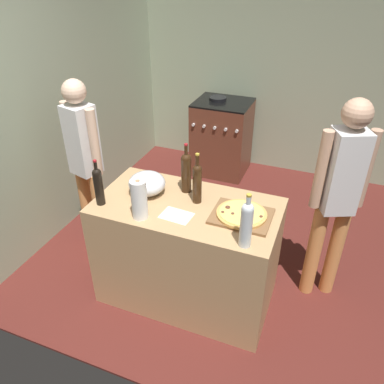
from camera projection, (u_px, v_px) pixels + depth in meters
ground_plane at (232, 230)px, 3.90m from camera, size 3.87×3.65×0.02m
kitchen_wall_rear at (276, 65)px, 4.46m from camera, size 3.87×0.10×2.60m
kitchen_wall_left at (76, 86)px, 3.74m from camera, size 0.10×3.65×2.60m
counter at (187, 252)px, 2.93m from camera, size 1.32×0.71×0.88m
cutting_board at (241, 216)px, 2.56m from camera, size 0.40×0.32×0.02m
pizza at (242, 214)px, 2.55m from camera, size 0.34×0.34×0.03m
mixing_bowl at (147, 183)px, 2.79m from camera, size 0.27×0.27×0.17m
paper_towel_roll at (139, 199)px, 2.50m from camera, size 0.11×0.11×0.29m
wine_bottle_dark at (98, 185)px, 2.63m from camera, size 0.07×0.07×0.35m
wine_bottle_clear at (197, 182)px, 2.65m from camera, size 0.07×0.07×0.38m
wine_bottle_green at (186, 171)px, 2.77m from camera, size 0.08×0.08×0.39m
wine_bottle_amber at (246, 223)px, 2.23m from camera, size 0.08×0.08×0.37m
recipe_sheet at (176, 216)px, 2.58m from camera, size 0.22×0.16×0.00m
stove at (222, 137)px, 4.74m from camera, size 0.66×0.60×0.96m
person_in_stripes at (85, 159)px, 3.23m from camera, size 0.37×0.25×1.60m
person_in_red at (338, 193)px, 2.70m from camera, size 0.37×0.27×1.65m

